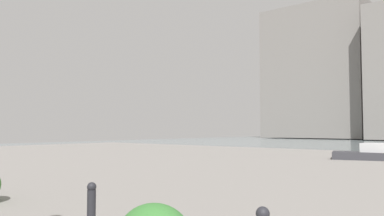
{
  "coord_description": "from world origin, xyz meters",
  "views": [
    {
      "loc": [
        0.38,
        2.14,
        1.57
      ],
      "look_at": [
        8.1,
        -7.05,
        2.21
      ],
      "focal_mm": 35.98,
      "sensor_mm": 36.0,
      "label": 1
    }
  ],
  "objects": [
    {
      "name": "boat",
      "position": [
        5.66,
        -18.81,
        0.21
      ],
      "size": [
        4.68,
        2.82,
        0.95
      ],
      "color": "#333338",
      "rests_on": "ground"
    },
    {
      "name": "building_annex",
      "position": [
        27.1,
        -66.24,
        11.53
      ],
      "size": [
        17.68,
        13.35,
        23.06
      ],
      "color": "gray",
      "rests_on": "ground"
    },
    {
      "name": "bollard_mid",
      "position": [
        4.94,
        -1.11,
        0.43
      ],
      "size": [
        0.13,
        0.13,
        0.82
      ],
      "color": "#232328",
      "rests_on": "ground"
    }
  ]
}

